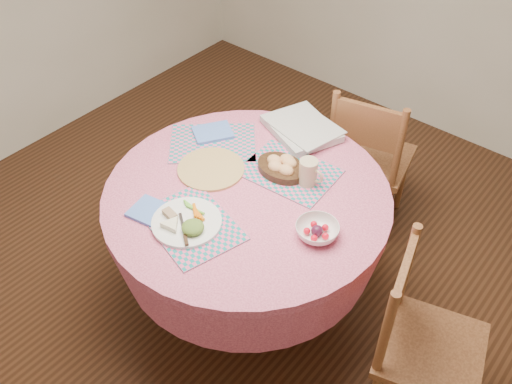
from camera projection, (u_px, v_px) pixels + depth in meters
ground at (249, 299)px, 2.94m from camera, size 4.00×4.00×0.00m
dining_table at (247, 224)px, 2.57m from camera, size 1.24×1.24×0.75m
chair_right at (420, 339)px, 2.23m from camera, size 0.49×0.50×0.89m
chair_back at (368, 157)px, 3.05m from camera, size 0.50×0.49×0.91m
placemat_front at (192, 225)px, 2.29m from camera, size 0.47×0.40×0.01m
placemat_left at (213, 143)px, 2.69m from camera, size 0.50×0.49×0.01m
placemat_back at (289, 172)px, 2.53m from camera, size 0.42×0.33×0.01m
wicker_trivet at (211, 169)px, 2.54m from camera, size 0.30×0.30×0.01m
napkin_near at (152, 212)px, 2.33m from camera, size 0.20×0.17×0.01m
napkin_far at (213, 132)px, 2.73m from camera, size 0.21×0.23×0.01m
dinner_plate at (187, 222)px, 2.27m from camera, size 0.28×0.28×0.05m
bread_bowl at (282, 166)px, 2.51m from camera, size 0.23×0.23×0.08m
latte_mug at (309, 172)px, 2.43m from camera, size 0.12×0.08×0.12m
fruit_bowl at (317, 231)px, 2.23m from camera, size 0.22×0.22×0.05m
newspaper_stack at (302, 128)px, 2.73m from camera, size 0.42×0.38×0.04m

